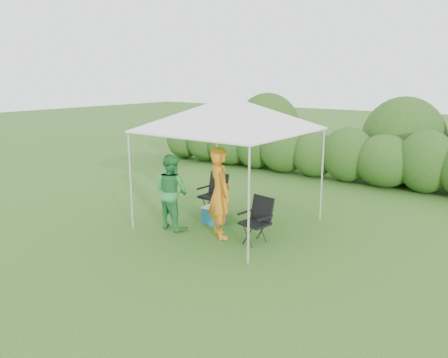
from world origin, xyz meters
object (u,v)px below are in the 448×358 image
Objects in this scene: chair_right at (258,217)px; woman at (172,192)px; canopy at (230,114)px; cooler at (214,215)px; man at (220,193)px; chair_left at (215,191)px.

woman is (-1.94, -0.41, 0.30)m from chair_right.
canopy reaches higher than cooler.
man is 1.15× the size of woman.
cooler is at bearing -10.74° from man.
canopy is 3.17× the size of chair_left.
canopy is at bearing -128.96° from woman.
woman is (-1.15, -0.20, -0.12)m from man.
chair_right is 0.94× the size of chair_left.
cooler is (-0.28, -0.19, -2.26)m from canopy.
woman reaches higher than cooler.
man is 1.17m from woman.
man is at bearing -45.90° from chair_left.
canopy is 1.65× the size of man.
man is 3.89× the size of cooler.
woman is (-0.85, -0.94, -1.64)m from canopy.
man is at bearing -68.08° from canopy.
canopy reaches higher than chair_left.
chair_right reaches higher than cooler.
chair_right is 0.92m from man.
man is (-0.79, -0.21, 0.42)m from chair_right.
canopy reaches higher than woman.
chair_right is at bearing -133.00° from man.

